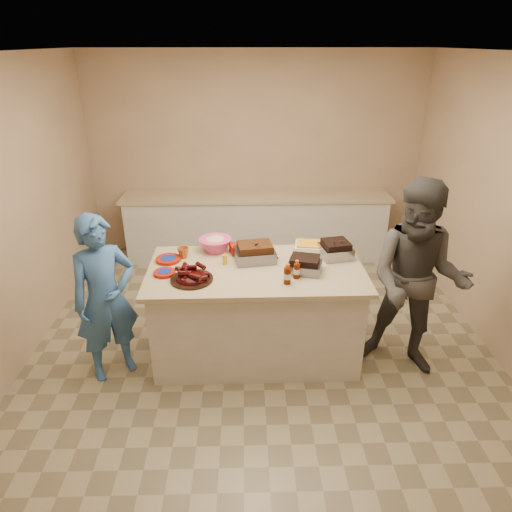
{
  "coord_description": "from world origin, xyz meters",
  "views": [
    {
      "loc": [
        -0.15,
        -3.71,
        2.78
      ],
      "look_at": [
        -0.06,
        -0.0,
        1.02
      ],
      "focal_mm": 32.0,
      "sensor_mm": 36.0,
      "label": 1
    }
  ],
  "objects_px": {
    "rib_platter": "(192,280)",
    "guest_blue": "(117,370)",
    "bbq_bottle_b": "(296,278)",
    "coleslaw_bowl": "(216,251)",
    "plastic_cup": "(184,257)",
    "guest_gray": "(403,364)",
    "island": "(256,352)",
    "mustard_bottle": "(225,264)",
    "roasting_pan": "(335,257)",
    "bbq_bottle_a": "(287,283)"
  },
  "relations": [
    {
      "from": "coleslaw_bowl",
      "to": "guest_gray",
      "type": "height_order",
      "value": "coleslaw_bowl"
    },
    {
      "from": "bbq_bottle_b",
      "to": "coleslaw_bowl",
      "type": "bearing_deg",
      "value": 141.49
    },
    {
      "from": "plastic_cup",
      "to": "guest_gray",
      "type": "bearing_deg",
      "value": -12.94
    },
    {
      "from": "roasting_pan",
      "to": "guest_gray",
      "type": "distance_m",
      "value": 1.21
    },
    {
      "from": "plastic_cup",
      "to": "guest_gray",
      "type": "relative_size",
      "value": 0.06
    },
    {
      "from": "bbq_bottle_a",
      "to": "plastic_cup",
      "type": "relative_size",
      "value": 1.67
    },
    {
      "from": "rib_platter",
      "to": "roasting_pan",
      "type": "xyz_separation_m",
      "value": [
        1.31,
        0.43,
        0.0
      ]
    },
    {
      "from": "bbq_bottle_a",
      "to": "plastic_cup",
      "type": "height_order",
      "value": "bbq_bottle_a"
    },
    {
      "from": "island",
      "to": "plastic_cup",
      "type": "relative_size",
      "value": 17.91
    },
    {
      "from": "coleslaw_bowl",
      "to": "plastic_cup",
      "type": "distance_m",
      "value": 0.33
    },
    {
      "from": "bbq_bottle_b",
      "to": "mustard_bottle",
      "type": "distance_m",
      "value": 0.69
    },
    {
      "from": "island",
      "to": "bbq_bottle_a",
      "type": "bearing_deg",
      "value": -48.93
    },
    {
      "from": "island",
      "to": "plastic_cup",
      "type": "distance_m",
      "value": 1.17
    },
    {
      "from": "island",
      "to": "rib_platter",
      "type": "xyz_separation_m",
      "value": [
        -0.56,
        -0.21,
        0.92
      ]
    },
    {
      "from": "rib_platter",
      "to": "bbq_bottle_b",
      "type": "distance_m",
      "value": 0.9
    },
    {
      "from": "island",
      "to": "guest_blue",
      "type": "bearing_deg",
      "value": -170.12
    },
    {
      "from": "bbq_bottle_b",
      "to": "bbq_bottle_a",
      "type": "bearing_deg",
      "value": -133.01
    },
    {
      "from": "coleslaw_bowl",
      "to": "bbq_bottle_a",
      "type": "xyz_separation_m",
      "value": [
        0.64,
        -0.68,
        0.0
      ]
    },
    {
      "from": "rib_platter",
      "to": "plastic_cup",
      "type": "relative_size",
      "value": 3.37
    },
    {
      "from": "coleslaw_bowl",
      "to": "mustard_bottle",
      "type": "relative_size",
      "value": 2.59
    },
    {
      "from": "island",
      "to": "bbq_bottle_b",
      "type": "distance_m",
      "value": 1.0
    },
    {
      "from": "bbq_bottle_a",
      "to": "guest_blue",
      "type": "relative_size",
      "value": 0.12
    },
    {
      "from": "bbq_bottle_b",
      "to": "guest_blue",
      "type": "bearing_deg",
      "value": -178.2
    },
    {
      "from": "rib_platter",
      "to": "bbq_bottle_a",
      "type": "bearing_deg",
      "value": -5.48
    },
    {
      "from": "mustard_bottle",
      "to": "plastic_cup",
      "type": "distance_m",
      "value": 0.42
    },
    {
      "from": "roasting_pan",
      "to": "guest_blue",
      "type": "distance_m",
      "value": 2.31
    },
    {
      "from": "island",
      "to": "mustard_bottle",
      "type": "relative_size",
      "value": 15.92
    },
    {
      "from": "mustard_bottle",
      "to": "guest_gray",
      "type": "distance_m",
      "value": 1.93
    },
    {
      "from": "mustard_bottle",
      "to": "guest_blue",
      "type": "xyz_separation_m",
      "value": [
        -1.02,
        -0.34,
        -0.92
      ]
    },
    {
      "from": "plastic_cup",
      "to": "guest_gray",
      "type": "distance_m",
      "value": 2.31
    },
    {
      "from": "plastic_cup",
      "to": "bbq_bottle_b",
      "type": "bearing_deg",
      "value": -22.96
    },
    {
      "from": "guest_gray",
      "to": "bbq_bottle_b",
      "type": "bearing_deg",
      "value": -158.24
    },
    {
      "from": "guest_gray",
      "to": "island",
      "type": "bearing_deg",
      "value": -165.42
    },
    {
      "from": "roasting_pan",
      "to": "mustard_bottle",
      "type": "xyz_separation_m",
      "value": [
        -1.04,
        -0.13,
        0.0
      ]
    },
    {
      "from": "bbq_bottle_b",
      "to": "guest_blue",
      "type": "relative_size",
      "value": 0.11
    },
    {
      "from": "bbq_bottle_b",
      "to": "mustard_bottle",
      "type": "height_order",
      "value": "bbq_bottle_b"
    },
    {
      "from": "coleslaw_bowl",
      "to": "guest_blue",
      "type": "height_order",
      "value": "coleslaw_bowl"
    },
    {
      "from": "rib_platter",
      "to": "guest_gray",
      "type": "xyz_separation_m",
      "value": [
        1.94,
        -0.02,
        -0.92
      ]
    },
    {
      "from": "bbq_bottle_a",
      "to": "guest_blue",
      "type": "xyz_separation_m",
      "value": [
        -1.56,
        0.04,
        -0.92
      ]
    },
    {
      "from": "rib_platter",
      "to": "coleslaw_bowl",
      "type": "distance_m",
      "value": 0.62
    },
    {
      "from": "rib_platter",
      "to": "roasting_pan",
      "type": "bearing_deg",
      "value": 18.29
    },
    {
      "from": "bbq_bottle_a",
      "to": "guest_gray",
      "type": "bearing_deg",
      "value": 2.81
    },
    {
      "from": "roasting_pan",
      "to": "coleslaw_bowl",
      "type": "distance_m",
      "value": 1.15
    },
    {
      "from": "bbq_bottle_b",
      "to": "guest_gray",
      "type": "xyz_separation_m",
      "value": [
        1.04,
        -0.04,
        -0.92
      ]
    },
    {
      "from": "bbq_bottle_a",
      "to": "island",
      "type": "bearing_deg",
      "value": 131.65
    },
    {
      "from": "coleslaw_bowl",
      "to": "bbq_bottle_b",
      "type": "relative_size",
      "value": 1.89
    },
    {
      "from": "rib_platter",
      "to": "guest_blue",
      "type": "bearing_deg",
      "value": -177.47
    },
    {
      "from": "island",
      "to": "guest_gray",
      "type": "distance_m",
      "value": 1.4
    },
    {
      "from": "rib_platter",
      "to": "mustard_bottle",
      "type": "height_order",
      "value": "rib_platter"
    },
    {
      "from": "rib_platter",
      "to": "mustard_bottle",
      "type": "xyz_separation_m",
      "value": [
        0.27,
        0.3,
        0.0
      ]
    }
  ]
}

